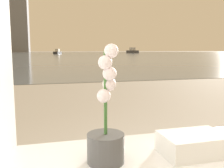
{
  "coord_description": "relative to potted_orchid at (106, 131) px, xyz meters",
  "views": [
    {
      "loc": [
        -0.68,
        -0.07,
        0.94
      ],
      "look_at": [
        -0.06,
        2.25,
        0.61
      ],
      "focal_mm": 40.0,
      "sensor_mm": 36.0,
      "label": 1
    }
  ],
  "objects": [
    {
      "name": "skyline_tower_2",
      "position": [
        -13.37,
        117.24,
        20.4
      ],
      "size": [
        13.32,
        13.96,
        42.11
      ],
      "color": "slate",
      "rests_on": "ground_plane"
    },
    {
      "name": "harbor_water",
      "position": [
        0.48,
        61.24,
        -0.65
      ],
      "size": [
        180.0,
        110.0,
        0.01
      ],
      "color": "slate",
      "rests_on": "ground_plane"
    },
    {
      "name": "harbor_boat_1",
      "position": [
        25.84,
        72.13,
        -0.05
      ],
      "size": [
        2.75,
        4.74,
        1.68
      ],
      "color": "#4C4C51",
      "rests_on": "harbor_water"
    },
    {
      "name": "potted_orchid",
      "position": [
        0.0,
        0.0,
        0.0
      ],
      "size": [
        0.13,
        0.13,
        0.42
      ],
      "color": "#4C4C4C",
      "rests_on": "bathtub"
    },
    {
      "name": "towel_stack",
      "position": [
        0.34,
        -0.02,
        -0.08
      ],
      "size": [
        0.25,
        0.17,
        0.08
      ],
      "color": "white",
      "rests_on": "bathtub"
    },
    {
      "name": "harbor_boat_3",
      "position": [
        2.67,
        59.42,
        -0.23
      ],
      "size": [
        2.12,
        3.33,
        1.18
      ],
      "color": "#2D2D33",
      "rests_on": "harbor_water"
    }
  ]
}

